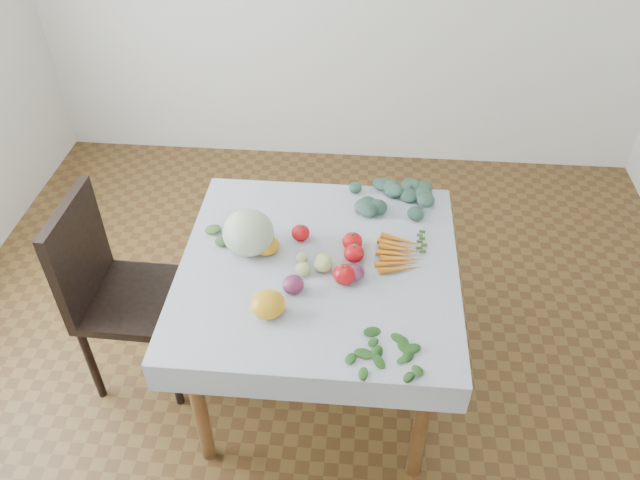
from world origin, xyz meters
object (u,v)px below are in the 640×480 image
object	(u,v)px
heirloom_back	(267,245)
carrot_bunch	(400,254)
chair	(112,284)
table	(319,282)
cabbage	(248,233)

from	to	relation	value
heirloom_back	carrot_bunch	xyz separation A→B (m)	(0.55, 0.02, -0.02)
chair	table	bearing A→B (deg)	-0.56
chair	heirloom_back	world-z (taller)	chair
heirloom_back	table	bearing A→B (deg)	-14.47
chair	carrot_bunch	xyz separation A→B (m)	(1.24, 0.07, 0.21)
chair	heirloom_back	size ratio (longest dim) A/B	9.31
table	heirloom_back	xyz separation A→B (m)	(-0.22, 0.06, 0.14)
cabbage	heirloom_back	bearing A→B (deg)	-4.40
cabbage	heirloom_back	distance (m)	0.09
table	cabbage	xyz separation A→B (m)	(-0.29, 0.06, 0.20)
table	heirloom_back	size ratio (longest dim) A/B	9.55
carrot_bunch	chair	bearing A→B (deg)	-176.93
table	carrot_bunch	world-z (taller)	carrot_bunch
chair	heirloom_back	bearing A→B (deg)	3.98
heirloom_back	carrot_bunch	bearing A→B (deg)	1.91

